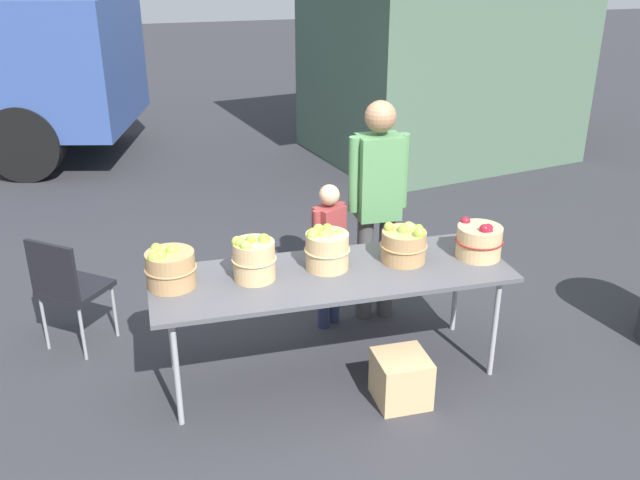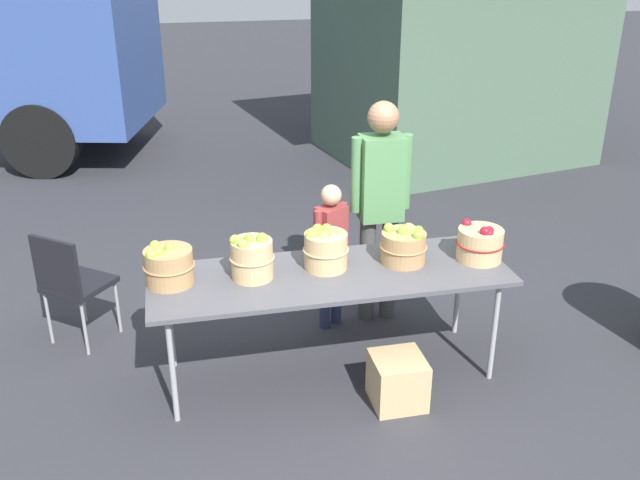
{
  "view_description": "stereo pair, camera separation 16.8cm",
  "coord_description": "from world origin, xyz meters",
  "px_view_note": "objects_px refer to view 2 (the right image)",
  "views": [
    {
      "loc": [
        -1.09,
        -3.86,
        2.76
      ],
      "look_at": [
        0.0,
        0.3,
        0.85
      ],
      "focal_mm": 39.42,
      "sensor_mm": 36.0,
      "label": 1
    },
    {
      "loc": [
        -0.93,
        -3.9,
        2.76
      ],
      "look_at": [
        0.0,
        0.3,
        0.85
      ],
      "focal_mm": 39.42,
      "sensor_mm": 36.0,
      "label": 2
    }
  ],
  "objects_px": {
    "apple_basket_red_0": "(480,243)",
    "child_customer": "(331,245)",
    "folding_chair": "(71,280)",
    "apple_basket_green_1": "(252,257)",
    "apple_basket_green_2": "(325,249)",
    "vendor_adult": "(380,196)",
    "apple_basket_green_0": "(168,265)",
    "market_table": "(330,278)",
    "produce_crate": "(398,380)",
    "apple_basket_green_3": "(404,245)"
  },
  "relations": [
    {
      "from": "folding_chair",
      "to": "apple_basket_green_3",
      "type": "bearing_deg",
      "value": -159.17
    },
    {
      "from": "apple_basket_green_0",
      "to": "folding_chair",
      "type": "height_order",
      "value": "apple_basket_green_0"
    },
    {
      "from": "market_table",
      "to": "apple_basket_red_0",
      "type": "xyz_separation_m",
      "value": [
        1.01,
        -0.01,
        0.15
      ]
    },
    {
      "from": "apple_basket_green_0",
      "to": "vendor_adult",
      "type": "height_order",
      "value": "vendor_adult"
    },
    {
      "from": "apple_basket_green_3",
      "to": "apple_basket_green_1",
      "type": "bearing_deg",
      "value": -179.41
    },
    {
      "from": "produce_crate",
      "to": "apple_basket_green_3",
      "type": "bearing_deg",
      "value": 70.72
    },
    {
      "from": "vendor_adult",
      "to": "folding_chair",
      "type": "distance_m",
      "value": 2.27
    },
    {
      "from": "market_table",
      "to": "produce_crate",
      "type": "height_order",
      "value": "market_table"
    },
    {
      "from": "apple_basket_green_0",
      "to": "child_customer",
      "type": "distance_m",
      "value": 1.28
    },
    {
      "from": "folding_chair",
      "to": "apple_basket_green_0",
      "type": "bearing_deg",
      "value": 173.95
    },
    {
      "from": "apple_basket_green_0",
      "to": "folding_chair",
      "type": "xyz_separation_m",
      "value": [
        -0.69,
        0.68,
        -0.36
      ]
    },
    {
      "from": "market_table",
      "to": "vendor_adult",
      "type": "height_order",
      "value": "vendor_adult"
    },
    {
      "from": "apple_basket_red_0",
      "to": "produce_crate",
      "type": "relative_size",
      "value": 0.98
    },
    {
      "from": "apple_basket_green_2",
      "to": "apple_basket_red_0",
      "type": "distance_m",
      "value": 1.03
    },
    {
      "from": "folding_chair",
      "to": "produce_crate",
      "type": "distance_m",
      "value": 2.37
    },
    {
      "from": "apple_basket_green_1",
      "to": "child_customer",
      "type": "height_order",
      "value": "child_customer"
    },
    {
      "from": "apple_basket_green_2",
      "to": "produce_crate",
      "type": "height_order",
      "value": "apple_basket_green_2"
    },
    {
      "from": "folding_chair",
      "to": "produce_crate",
      "type": "relative_size",
      "value": 2.66
    },
    {
      "from": "market_table",
      "to": "apple_basket_green_1",
      "type": "bearing_deg",
      "value": 174.68
    },
    {
      "from": "apple_basket_green_0",
      "to": "apple_basket_green_3",
      "type": "distance_m",
      "value": 1.51
    },
    {
      "from": "child_customer",
      "to": "folding_chair",
      "type": "bearing_deg",
      "value": -33.22
    },
    {
      "from": "apple_basket_green_1",
      "to": "produce_crate",
      "type": "distance_m",
      "value": 1.2
    },
    {
      "from": "market_table",
      "to": "apple_basket_green_0",
      "type": "xyz_separation_m",
      "value": [
        -1.0,
        0.08,
        0.16
      ]
    },
    {
      "from": "apple_basket_green_0",
      "to": "produce_crate",
      "type": "height_order",
      "value": "apple_basket_green_0"
    },
    {
      "from": "market_table",
      "to": "child_customer",
      "type": "distance_m",
      "value": 0.63
    },
    {
      "from": "folding_chair",
      "to": "market_table",
      "type": "bearing_deg",
      "value": -165.61
    },
    {
      "from": "apple_basket_green_1",
      "to": "apple_basket_green_3",
      "type": "xyz_separation_m",
      "value": [
        1.0,
        0.01,
        -0.02
      ]
    },
    {
      "from": "apple_basket_green_1",
      "to": "apple_basket_red_0",
      "type": "relative_size",
      "value": 0.94
    },
    {
      "from": "apple_basket_red_0",
      "to": "vendor_adult",
      "type": "relative_size",
      "value": 0.19
    },
    {
      "from": "market_table",
      "to": "vendor_adult",
      "type": "xyz_separation_m",
      "value": [
        0.53,
        0.66,
        0.28
      ]
    },
    {
      "from": "child_customer",
      "to": "produce_crate",
      "type": "relative_size",
      "value": 3.47
    },
    {
      "from": "apple_basket_green_0",
      "to": "vendor_adult",
      "type": "distance_m",
      "value": 1.64
    },
    {
      "from": "apple_basket_green_3",
      "to": "folding_chair",
      "type": "relative_size",
      "value": 0.36
    },
    {
      "from": "vendor_adult",
      "to": "folding_chair",
      "type": "bearing_deg",
      "value": -2.04
    },
    {
      "from": "apple_basket_green_3",
      "to": "produce_crate",
      "type": "relative_size",
      "value": 0.96
    },
    {
      "from": "apple_basket_green_3",
      "to": "produce_crate",
      "type": "distance_m",
      "value": 0.87
    },
    {
      "from": "vendor_adult",
      "to": "child_customer",
      "type": "relative_size",
      "value": 1.5
    },
    {
      "from": "apple_basket_red_0",
      "to": "folding_chair",
      "type": "height_order",
      "value": "apple_basket_red_0"
    },
    {
      "from": "market_table",
      "to": "folding_chair",
      "type": "height_order",
      "value": "folding_chair"
    },
    {
      "from": "market_table",
      "to": "apple_basket_red_0",
      "type": "bearing_deg",
      "value": -0.78
    },
    {
      "from": "apple_basket_green_2",
      "to": "apple_basket_red_0",
      "type": "height_order",
      "value": "apple_basket_green_2"
    },
    {
      "from": "vendor_adult",
      "to": "produce_crate",
      "type": "distance_m",
      "value": 1.37
    },
    {
      "from": "apple_basket_green_0",
      "to": "apple_basket_green_1",
      "type": "distance_m",
      "value": 0.51
    },
    {
      "from": "apple_basket_green_1",
      "to": "vendor_adult",
      "type": "height_order",
      "value": "vendor_adult"
    },
    {
      "from": "vendor_adult",
      "to": "folding_chair",
      "type": "height_order",
      "value": "vendor_adult"
    },
    {
      "from": "apple_basket_green_1",
      "to": "apple_basket_green_2",
      "type": "relative_size",
      "value": 1.01
    },
    {
      "from": "apple_basket_green_3",
      "to": "produce_crate",
      "type": "bearing_deg",
      "value": -109.28
    },
    {
      "from": "apple_basket_green_1",
      "to": "apple_basket_red_0",
      "type": "distance_m",
      "value": 1.5
    },
    {
      "from": "apple_basket_red_0",
      "to": "child_customer",
      "type": "bearing_deg",
      "value": 144.19
    },
    {
      "from": "folding_chair",
      "to": "apple_basket_green_2",
      "type": "bearing_deg",
      "value": -163.43
    }
  ]
}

